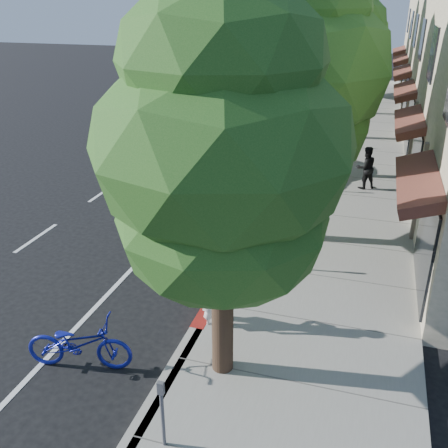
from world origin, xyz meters
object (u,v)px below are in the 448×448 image
at_px(dark_suv_far, 299,89).
at_px(street_tree_0, 222,154).
at_px(pedestrian, 366,168).
at_px(street_tree_2, 320,55).
at_px(white_pickup, 310,104).
at_px(cyclist, 213,294).
at_px(dark_sedan, 277,154).
at_px(street_tree_4, 347,26).
at_px(street_tree_3, 337,30).
at_px(silver_suv, 212,178).
at_px(street_tree_1, 291,73).
at_px(bicycle, 79,343).
at_px(street_tree_5, 352,37).

bearing_deg(dark_suv_far, street_tree_0, -90.44).
bearing_deg(street_tree_0, pedestrian, 79.06).
relative_size(street_tree_2, white_pickup, 1.43).
distance_m(street_tree_0, dark_suv_far, 27.83).
distance_m(cyclist, dark_sedan, 10.70).
height_order(cyclist, dark_suv_far, dark_suv_far).
distance_m(street_tree_4, white_pickup, 4.69).
xyz_separation_m(street_tree_4, pedestrian, (2.10, -13.12, -4.11)).
relative_size(street_tree_3, cyclist, 4.95).
bearing_deg(silver_suv, street_tree_1, -39.20).
xyz_separation_m(bicycle, dark_sedan, (1.30, 12.66, 0.25)).
distance_m(street_tree_4, dark_suv_far, 6.22).
relative_size(street_tree_5, dark_sedan, 1.42).
distance_m(street_tree_0, street_tree_4, 24.01).
bearing_deg(dark_sedan, white_pickup, 86.44).
height_order(street_tree_2, cyclist, street_tree_2).
height_order(cyclist, dark_sedan, cyclist).
bearing_deg(dark_sedan, pedestrian, -23.39).
bearing_deg(silver_suv, street_tree_3, 73.70).
relative_size(street_tree_0, dark_sedan, 1.46).
distance_m(street_tree_4, cyclist, 23.02).
height_order(street_tree_0, dark_sedan, street_tree_0).
bearing_deg(white_pickup, silver_suv, -97.39).
height_order(street_tree_3, dark_suv_far, street_tree_3).
bearing_deg(pedestrian, silver_suv, -8.12).
bearing_deg(street_tree_3, pedestrian, -73.54).
xyz_separation_m(street_tree_3, dark_sedan, (-1.40, -5.95, -4.38)).
relative_size(silver_suv, pedestrian, 3.29).
bearing_deg(street_tree_3, street_tree_5, 90.00).
bearing_deg(street_tree_4, white_pickup, -148.82).
bearing_deg(pedestrian, street_tree_4, -111.46).
relative_size(white_pickup, pedestrian, 3.40).
height_order(street_tree_3, white_pickup, street_tree_3).
bearing_deg(cyclist, street_tree_3, 1.66).
distance_m(street_tree_0, bicycle, 4.72).
bearing_deg(street_tree_1, cyclist, -98.00).
distance_m(cyclist, dark_suv_far, 26.17).
bearing_deg(dark_suv_far, street_tree_5, 33.40).
relative_size(bicycle, dark_sedan, 0.43).
bearing_deg(street_tree_2, street_tree_5, 90.00).
distance_m(street_tree_5, pedestrian, 19.48).
xyz_separation_m(cyclist, white_pickup, (-1.00, 21.62, -0.06)).
relative_size(street_tree_3, pedestrian, 5.26).
xyz_separation_m(street_tree_5, pedestrian, (2.10, -19.12, -3.10)).
height_order(bicycle, dark_suv_far, dark_suv_far).
height_order(street_tree_0, dark_suv_far, street_tree_0).
relative_size(street_tree_1, silver_suv, 1.54).
height_order(street_tree_1, dark_suv_far, street_tree_1).
relative_size(street_tree_1, white_pickup, 1.49).
relative_size(street_tree_4, dark_sedan, 1.67).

